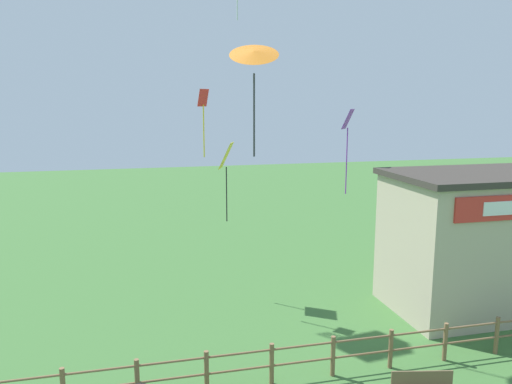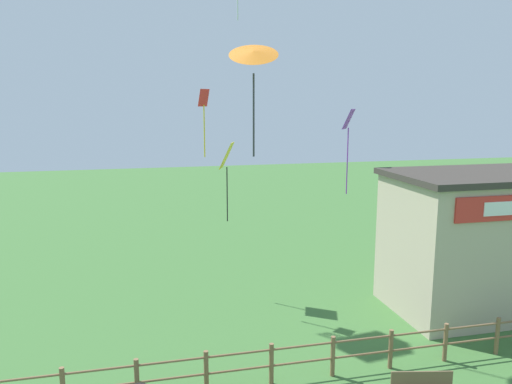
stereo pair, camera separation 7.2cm
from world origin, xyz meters
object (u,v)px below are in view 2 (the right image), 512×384
kite_purple_streamer (348,134)px  kite_orange_delta (254,55)px  kite_yellow_diamond (227,164)px  kite_red_diamond (204,112)px  seaside_building (499,240)px

kite_purple_streamer → kite_orange_delta: bearing=-128.5°
kite_orange_delta → kite_yellow_diamond: size_ratio=0.88×
kite_red_diamond → kite_purple_streamer: bearing=1.2°
kite_orange_delta → kite_red_diamond: (-0.33, 7.44, -1.58)m
kite_yellow_diamond → kite_purple_streamer: bearing=-4.3°
kite_yellow_diamond → kite_red_diamond: bearing=-151.9°
kite_orange_delta → kite_red_diamond: size_ratio=1.10×
kite_orange_delta → kite_red_diamond: bearing=92.5°
kite_orange_delta → seaside_building: bearing=19.8°
kite_purple_streamer → kite_red_diamond: bearing=-178.8°
kite_purple_streamer → kite_red_diamond: kite_red_diamond is taller
kite_yellow_diamond → kite_red_diamond: size_ratio=1.25×
seaside_building → kite_purple_streamer: bearing=146.0°
seaside_building → kite_yellow_diamond: size_ratio=2.64×
seaside_building → kite_orange_delta: kite_orange_delta is taller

